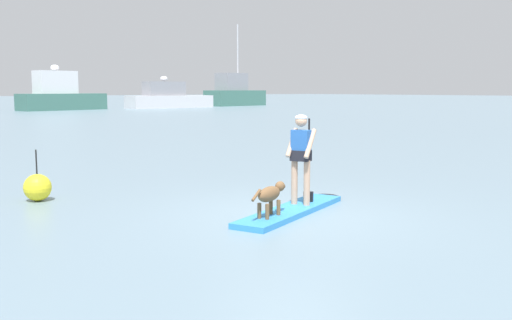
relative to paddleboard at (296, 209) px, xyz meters
The scene contains 8 objects.
ground_plane 0.23m from the paddleboard, 160.37° to the right, with size 400.00×400.00×0.00m, color slate.
paddleboard is the anchor object (origin of this frame).
person_paddler 1.05m from the paddleboard, 19.63° to the left, with size 0.67×0.58×1.70m.
dog 1.09m from the paddleboard, 160.37° to the right, with size 1.09×0.46×0.56m.
moored_boat_outer 58.01m from the paddleboard, 72.63° to the left, with size 10.02×4.18×4.93m.
moored_boat_far_starboard 62.01m from the paddleboard, 60.72° to the left, with size 11.18×3.02×3.86m.
moored_boat_center 71.16m from the paddleboard, 53.09° to the left, with size 9.27×4.53×11.23m.
marker_buoy 5.33m from the paddleboard, 128.96° to the left, with size 0.56×0.56×1.06m.
Camera 1 is at (-7.23, -7.63, 2.27)m, focal length 40.81 mm.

